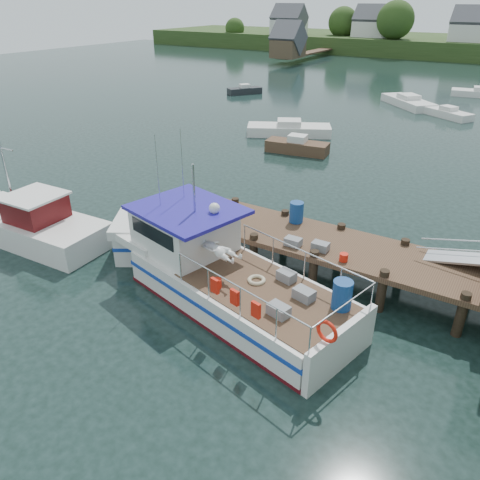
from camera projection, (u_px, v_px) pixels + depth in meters
The scene contains 9 objects.
ground_plane at pixel (280, 260), 19.18m from camera, with size 160.00×160.00×0.00m, color black.
dock at pixel (462, 253), 15.10m from camera, with size 16.60×3.00×4.78m.
lobster_boat at pixel (211, 268), 16.65m from camera, with size 11.51×5.54×5.55m.
work_boat at pixel (25, 222), 20.66m from camera, with size 8.82×2.99×4.63m.
moored_rowboat at pixel (297, 146), 32.08m from camera, with size 4.41×2.02×1.24m.
moored_a at pixel (289, 129), 36.25m from camera, with size 6.66×4.85×1.17m.
moored_b at pixel (448, 113), 41.54m from camera, with size 4.63×3.66×0.99m.
moored_d at pixel (408, 102), 45.79m from camera, with size 6.28×6.30×1.13m.
moored_e at pixel (245, 90), 51.61m from camera, with size 3.17×3.81×1.03m.
Camera 1 is at (7.41, -14.98, 9.60)m, focal length 35.00 mm.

